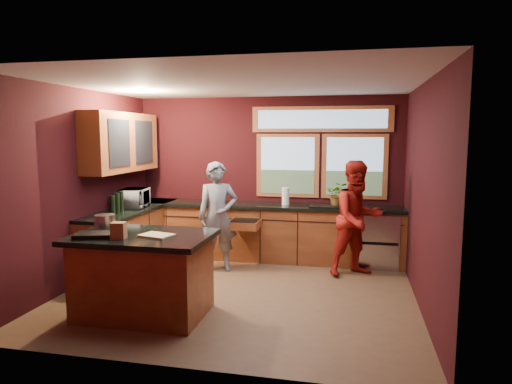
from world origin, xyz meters
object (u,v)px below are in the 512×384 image
(person_red, at_px, (358,218))
(stock_pot, at_px, (105,222))
(island, at_px, (143,274))
(person_grey, at_px, (218,217))
(cutting_board, at_px, (157,235))

(person_red, bearing_deg, stock_pot, 179.73)
(island, xyz_separation_m, person_grey, (0.33, 1.87, 0.35))
(person_red, distance_m, stock_pot, 3.52)
(island, height_order, cutting_board, cutting_board)
(island, relative_size, person_red, 0.91)
(island, bearing_deg, cutting_board, -14.04)
(island, height_order, stock_pot, stock_pot)
(person_grey, xyz_separation_m, cutting_board, (-0.13, -1.92, 0.12))
(person_red, bearing_deg, island, -172.57)
(person_grey, bearing_deg, stock_pot, -140.54)
(person_red, relative_size, stock_pot, 7.08)
(island, xyz_separation_m, cutting_board, (0.20, -0.05, 0.48))
(island, xyz_separation_m, stock_pot, (-0.55, 0.15, 0.56))
(island, distance_m, cutting_board, 0.52)
(person_red, height_order, cutting_board, person_red)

